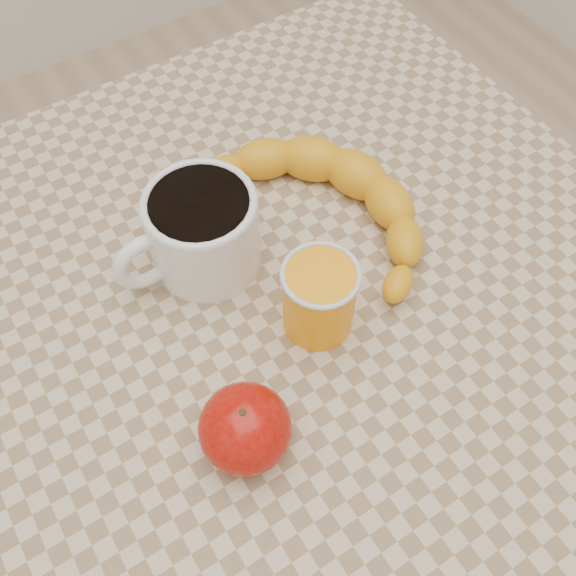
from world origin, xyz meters
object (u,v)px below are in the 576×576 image
coffee_mug (200,230)px  orange_juice_glass (319,298)px  table (288,338)px  apple (245,428)px  banana (315,208)px

coffee_mug → orange_juice_glass: coffee_mug is taller
table → apple: (-0.11, -0.11, 0.12)m
orange_juice_glass → apple: bearing=-149.9°
orange_juice_glass → apple: 0.14m
table → apple: apple is taller
table → banana: banana is taller
table → coffee_mug: size_ratio=5.13×
apple → coffee_mug: bearing=72.0°
coffee_mug → orange_juice_glass: size_ratio=1.82×
orange_juice_glass → table: bearing=105.9°
table → apple: bearing=-135.7°
coffee_mug → orange_juice_glass: (0.06, -0.12, -0.01)m
table → banana: (0.08, 0.07, 0.11)m
banana → orange_juice_glass: bearing=-144.3°
apple → table: bearing=44.3°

